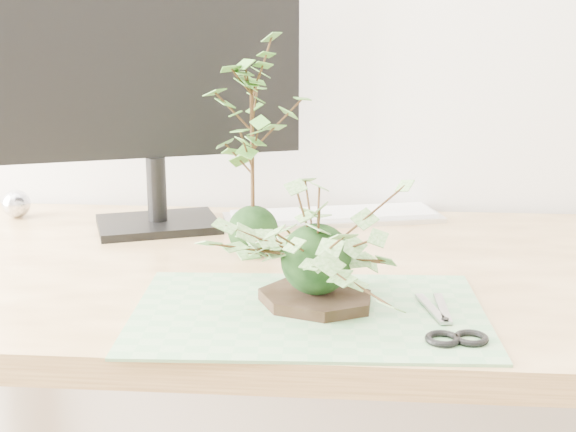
{
  "coord_description": "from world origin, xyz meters",
  "views": [
    {
      "loc": [
        0.09,
        0.07,
        1.12
      ],
      "look_at": [
        0.0,
        1.14,
        0.84
      ],
      "focal_mm": 50.0,
      "sensor_mm": 36.0,
      "label": 1
    }
  ],
  "objects_px": {
    "maple_kokedama": "(252,108)",
    "keyboard": "(333,216)",
    "desk": "(330,320)",
    "monitor": "(153,77)",
    "ivy_kokedama": "(317,226)"
  },
  "relations": [
    {
      "from": "maple_kokedama",
      "to": "keyboard",
      "type": "relative_size",
      "value": 0.8
    },
    {
      "from": "desk",
      "to": "monitor",
      "type": "height_order",
      "value": "monitor"
    },
    {
      "from": "keyboard",
      "to": "monitor",
      "type": "xyz_separation_m",
      "value": [
        -0.31,
        -0.07,
        0.26
      ]
    },
    {
      "from": "keyboard",
      "to": "monitor",
      "type": "distance_m",
      "value": 0.41
    },
    {
      "from": "desk",
      "to": "maple_kokedama",
      "type": "xyz_separation_m",
      "value": [
        -0.12,
        0.05,
        0.32
      ]
    },
    {
      "from": "maple_kokedama",
      "to": "ivy_kokedama",
      "type": "bearing_deg",
      "value": -63.54
    },
    {
      "from": "ivy_kokedama",
      "to": "desk",
      "type": "bearing_deg",
      "value": 85.27
    },
    {
      "from": "monitor",
      "to": "desk",
      "type": "bearing_deg",
      "value": -53.5
    },
    {
      "from": "ivy_kokedama",
      "to": "monitor",
      "type": "xyz_separation_m",
      "value": [
        -0.3,
        0.37,
        0.15
      ]
    },
    {
      "from": "monitor",
      "to": "maple_kokedama",
      "type": "bearing_deg",
      "value": -60.13
    },
    {
      "from": "ivy_kokedama",
      "to": "keyboard",
      "type": "distance_m",
      "value": 0.46
    },
    {
      "from": "keyboard",
      "to": "monitor",
      "type": "height_order",
      "value": "monitor"
    },
    {
      "from": "desk",
      "to": "ivy_kokedama",
      "type": "height_order",
      "value": "ivy_kokedama"
    },
    {
      "from": "ivy_kokedama",
      "to": "monitor",
      "type": "relative_size",
      "value": 0.65
    },
    {
      "from": "ivy_kokedama",
      "to": "keyboard",
      "type": "relative_size",
      "value": 0.77
    }
  ]
}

